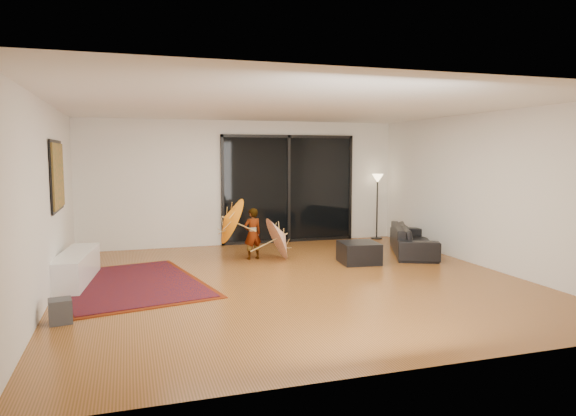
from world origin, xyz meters
name	(u,v)px	position (x,y,z in m)	size (l,w,h in m)	color
floor	(294,281)	(0.00, 0.00, 0.00)	(7.00, 7.00, 0.00)	#9A572A
ceiling	(294,106)	(0.00, 0.00, 2.70)	(7.00, 7.00, 0.00)	white
wall_back	(245,183)	(0.00, 3.50, 1.35)	(7.00, 7.00, 0.00)	silver
wall_front	(416,225)	(0.00, -3.50, 1.35)	(7.00, 7.00, 0.00)	silver
wall_left	(46,201)	(-3.50, 0.00, 1.35)	(7.00, 7.00, 0.00)	silver
wall_right	(485,190)	(3.50, 0.00, 1.35)	(7.00, 7.00, 0.00)	silver
sliding_door	(289,189)	(1.00, 3.47, 1.20)	(3.06, 0.07, 2.40)	black
painting	(57,176)	(-3.46, 1.00, 1.65)	(0.04, 1.28, 1.08)	black
media_console	(76,268)	(-3.25, 0.86, 0.24)	(0.43, 1.72, 0.48)	white
speaker	(60,311)	(-3.25, -1.10, 0.14)	(0.25, 0.25, 0.29)	#424244
persian_rug	(130,284)	(-2.47, 0.53, 0.01)	(2.58, 3.21, 0.02)	#5E1D08
sofa	(413,240)	(2.95, 1.39, 0.28)	(1.94, 0.76, 0.57)	black
ottoman	(359,253)	(1.53, 0.90, 0.19)	(0.67, 0.67, 0.38)	black
floor_lamp	(377,188)	(3.10, 3.25, 1.20)	(0.26, 0.26, 1.52)	black
child	(253,234)	(-0.23, 1.83, 0.48)	(0.35, 0.23, 0.97)	#999999
parasol_orange	(224,222)	(-0.78, 1.78, 0.73)	(0.54, 0.90, 0.90)	orange
parasol_white	(285,232)	(0.37, 1.68, 0.50)	(0.51, 0.85, 0.92)	white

